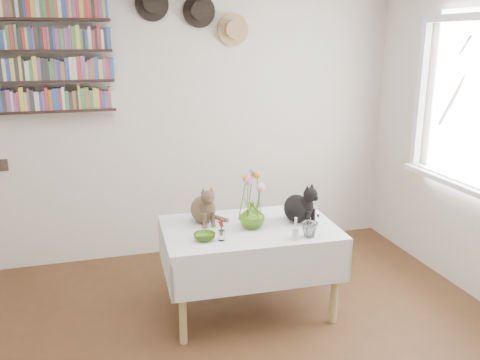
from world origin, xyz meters
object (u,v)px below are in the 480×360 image
object	(u,v)px
dining_table	(249,248)
flower_vase	(252,215)
bookshelf_unit	(48,56)
black_cat	(297,201)
tabby_cat	(203,203)

from	to	relation	value
dining_table	flower_vase	bearing A→B (deg)	-70.52
dining_table	bookshelf_unit	distance (m)	2.22
bookshelf_unit	black_cat	bearing A→B (deg)	-34.17
flower_vase	black_cat	bearing A→B (deg)	6.21
dining_table	tabby_cat	size ratio (longest dim) A/B	4.24
dining_table	black_cat	size ratio (longest dim) A/B	4.10
tabby_cat	bookshelf_unit	world-z (taller)	bookshelf_unit
black_cat	bookshelf_unit	xyz separation A→B (m)	(-1.70, 1.16, 1.02)
dining_table	bookshelf_unit	bearing A→B (deg)	138.82
dining_table	tabby_cat	world-z (taller)	tabby_cat
flower_vase	bookshelf_unit	xyz separation A→B (m)	(-1.34, 1.20, 1.08)
flower_vase	bookshelf_unit	world-z (taller)	bookshelf_unit
flower_vase	bookshelf_unit	size ratio (longest dim) A/B	0.19
black_cat	bookshelf_unit	bearing A→B (deg)	112.72
flower_vase	dining_table	bearing A→B (deg)	109.48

